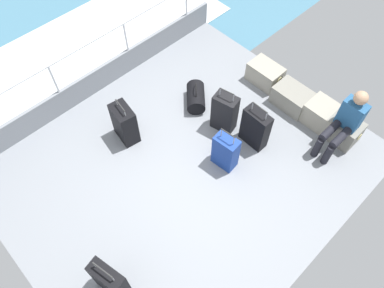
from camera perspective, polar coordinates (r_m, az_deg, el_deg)
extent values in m
cube|color=gray|center=(5.68, -1.01, -3.42)|extent=(4.40, 5.20, 0.06)
cube|color=gray|center=(6.62, -14.23, 9.60)|extent=(0.06, 5.20, 0.45)
cylinder|color=silver|center=(6.25, -19.84, 7.88)|extent=(0.04, 0.04, 1.00)
cylinder|color=silver|center=(6.67, -9.84, 14.38)|extent=(0.04, 0.04, 1.00)
cylinder|color=silver|center=(7.32, -0.86, 19.59)|extent=(0.04, 0.04, 1.00)
cylinder|color=silver|center=(6.10, -15.76, 14.58)|extent=(0.04, 4.16, 0.04)
cube|color=white|center=(7.98, -19.40, 11.90)|extent=(2.40, 7.28, 0.01)
cube|color=#9E9989|center=(6.69, 11.14, 10.49)|extent=(0.57, 0.39, 0.36)
torus|color=tan|center=(6.76, 9.29, 12.27)|extent=(0.02, 0.12, 0.12)
torus|color=tan|center=(6.54, 13.25, 9.51)|extent=(0.02, 0.12, 0.12)
cube|color=gray|center=(6.43, 15.12, 6.87)|extent=(0.62, 0.42, 0.34)
torus|color=tan|center=(6.48, 13.05, 8.86)|extent=(0.02, 0.12, 0.12)
torus|color=tan|center=(6.30, 17.51, 5.61)|extent=(0.02, 0.12, 0.12)
cube|color=#9E9989|center=(6.30, 19.45, 4.16)|extent=(0.55, 0.44, 0.39)
torus|color=tan|center=(6.30, 17.58, 6.13)|extent=(0.02, 0.12, 0.12)
torus|color=tan|center=(6.19, 21.74, 3.04)|extent=(0.02, 0.12, 0.12)
cube|color=gray|center=(6.22, 22.18, 1.96)|extent=(0.49, 0.38, 0.40)
torus|color=tan|center=(6.20, 20.54, 3.80)|extent=(0.02, 0.12, 0.12)
torus|color=tan|center=(6.13, 24.30, 0.98)|extent=(0.02, 0.12, 0.12)
cube|color=#26598C|center=(5.86, 23.28, 4.20)|extent=(0.34, 0.20, 0.48)
sphere|color=tan|center=(5.61, 24.49, 6.45)|extent=(0.20, 0.20, 0.20)
cylinder|color=black|center=(5.80, 21.82, 0.90)|extent=(0.12, 0.40, 0.12)
cylinder|color=black|center=(5.87, 20.07, -1.54)|extent=(0.11, 0.11, 0.40)
cylinder|color=black|center=(5.83, 20.42, 1.96)|extent=(0.12, 0.40, 0.12)
cylinder|color=black|center=(5.89, 18.69, -0.49)|extent=(0.11, 0.11, 0.40)
cube|color=black|center=(5.69, 9.67, 2.39)|extent=(0.43, 0.20, 0.68)
cylinder|color=#A5A8AD|center=(5.41, 9.27, 5.80)|extent=(0.02, 0.02, 0.15)
cylinder|color=#A5A8AD|center=(5.32, 11.33, 4.21)|extent=(0.02, 0.02, 0.15)
cylinder|color=#2D2D2D|center=(5.31, 10.41, 5.51)|extent=(0.28, 0.02, 0.02)
cube|color=green|center=(5.66, 10.51, 3.60)|extent=(0.05, 0.01, 0.08)
cube|color=black|center=(5.80, 5.01, 4.79)|extent=(0.41, 0.31, 0.70)
cylinder|color=#A5A8AD|center=(5.52, 4.34, 8.01)|extent=(0.02, 0.02, 0.15)
cylinder|color=#A5A8AD|center=(5.45, 6.34, 7.04)|extent=(0.02, 0.02, 0.15)
cylinder|color=#2D2D2D|center=(5.43, 5.40, 8.04)|extent=(0.24, 0.07, 0.02)
cube|color=green|center=(5.81, 5.68, 6.11)|extent=(0.05, 0.02, 0.08)
cube|color=black|center=(4.76, -12.42, -19.83)|extent=(0.48, 0.27, 0.67)
cylinder|color=#A5A8AD|center=(4.42, -14.74, -17.48)|extent=(0.02, 0.02, 0.13)
cylinder|color=#A5A8AD|center=(4.33, -12.03, -19.58)|extent=(0.02, 0.02, 0.13)
cylinder|color=#2D2D2D|center=(4.32, -13.58, -18.29)|extent=(0.29, 0.08, 0.02)
cube|color=green|center=(4.70, -11.77, -18.71)|extent=(0.05, 0.02, 0.08)
cube|color=navy|center=(5.44, 5.15, -1.19)|extent=(0.38, 0.25, 0.61)
cylinder|color=#A5A8AD|center=(5.15, 4.52, 1.76)|extent=(0.02, 0.02, 0.16)
cylinder|color=#A5A8AD|center=(5.09, 6.44, 0.50)|extent=(0.02, 0.02, 0.16)
cylinder|color=#2D2D2D|center=(5.05, 5.55, 1.67)|extent=(0.23, 0.04, 0.02)
cube|color=silver|center=(5.43, 5.93, 0.02)|extent=(0.05, 0.01, 0.08)
cube|color=black|center=(5.77, -10.29, 3.10)|extent=(0.45, 0.32, 0.66)
cylinder|color=#A5A8AD|center=(5.55, -11.49, 6.29)|extent=(0.02, 0.02, 0.10)
cylinder|color=#A5A8AD|center=(5.40, -10.25, 4.67)|extent=(0.02, 0.02, 0.10)
cylinder|color=#2D2D2D|center=(5.43, -10.97, 5.84)|extent=(0.27, 0.06, 0.02)
cube|color=silver|center=(5.69, -9.31, 4.51)|extent=(0.05, 0.01, 0.08)
cylinder|color=black|center=(6.25, 0.59, 7.20)|extent=(0.59, 0.58, 0.30)
torus|color=black|center=(6.13, 0.60, 8.18)|extent=(0.20, 0.18, 0.26)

